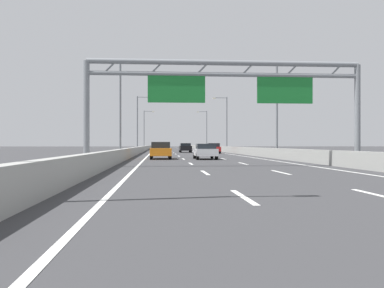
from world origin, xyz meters
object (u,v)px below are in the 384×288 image
at_px(streetlamp_right_far, 225,121).
at_px(orange_car, 161,150).
at_px(streetlamp_right_distant, 206,128).
at_px(streetlamp_left_distant, 145,127).
at_px(red_car, 213,148).
at_px(streetlamp_right_mid, 275,103).
at_px(streetlamp_left_mid, 123,102).
at_px(white_car, 205,151).
at_px(black_car, 185,148).
at_px(sign_gantry, 227,86).
at_px(streetlamp_left_far, 139,120).

relative_size(streetlamp_right_far, orange_car, 2.04).
bearing_deg(streetlamp_right_distant, streetlamp_left_distant, 180.00).
height_order(streetlamp_right_far, red_car, streetlamp_right_far).
bearing_deg(streetlamp_right_mid, streetlamp_left_mid, 180.00).
distance_m(streetlamp_right_distant, orange_car, 66.64).
xyz_separation_m(streetlamp_left_distant, white_car, (7.55, -66.59, -4.69)).
height_order(streetlamp_right_far, black_car, streetlamp_right_far).
xyz_separation_m(sign_gantry, orange_car, (-3.90, 12.99, -4.05)).
xyz_separation_m(sign_gantry, streetlamp_left_distant, (-7.55, 78.50, 0.57)).
distance_m(streetlamp_left_mid, streetlamp_right_mid, 14.93).
bearing_deg(streetlamp_left_far, white_car, -77.95).
bearing_deg(orange_car, streetlamp_left_mid, 139.71).
bearing_deg(sign_gantry, streetlamp_left_mid, 115.14).
distance_m(sign_gantry, streetlamp_right_mid, 17.70).
relative_size(streetlamp_left_mid, white_car, 2.27).
bearing_deg(black_car, streetlamp_left_distant, 101.68).
relative_size(sign_gantry, orange_car, 3.59).
height_order(sign_gantry, orange_car, sign_gantry).
bearing_deg(black_car, streetlamp_left_mid, -106.58).
height_order(streetlamp_left_mid, red_car, streetlamp_left_mid).
distance_m(streetlamp_left_distant, black_car, 37.91).
relative_size(streetlamp_left_mid, red_car, 2.24).
xyz_separation_m(streetlamp_right_far, black_car, (-7.32, -5.64, -4.63)).
distance_m(streetlamp_right_far, orange_car, 36.40).
bearing_deg(streetlamp_left_far, streetlamp_left_mid, -90.00).
xyz_separation_m(streetlamp_right_distant, white_car, (-7.38, -66.59, -4.69)).
xyz_separation_m(sign_gantry, red_car, (3.55, 34.23, -4.08)).
bearing_deg(streetlamp_right_far, white_car, -101.78).
height_order(streetlamp_left_distant, streetlamp_right_distant, same).
relative_size(streetlamp_left_far, streetlamp_right_distant, 1.00).
bearing_deg(streetlamp_right_far, streetlamp_right_mid, -90.00).
bearing_deg(sign_gantry, streetlamp_left_distant, 95.49).
relative_size(streetlamp_left_distant, streetlamp_right_distant, 1.00).
xyz_separation_m(streetlamp_right_far, red_car, (-3.83, -13.06, -4.65)).
relative_size(white_car, black_car, 0.90).
bearing_deg(streetlamp_left_distant, streetlamp_right_far, -64.43).
xyz_separation_m(sign_gantry, white_car, (0.01, 11.92, -4.12)).
bearing_deg(sign_gantry, orange_car, 106.73).
bearing_deg(streetlamp_left_far, streetlamp_left_distant, 90.00).
height_order(white_car, red_car, red_car).
bearing_deg(sign_gantry, streetlamp_right_far, 81.13).
relative_size(streetlamp_right_mid, streetlamp_left_far, 1.00).
bearing_deg(orange_car, streetlamp_right_far, 71.78).
xyz_separation_m(streetlamp_right_far, streetlamp_right_distant, (0.00, 31.21, 0.00)).
height_order(sign_gantry, black_car, sign_gantry).
bearing_deg(streetlamp_left_distant, white_car, -83.53).
relative_size(white_car, orange_car, 0.90).
distance_m(streetlamp_left_distant, streetlamp_right_distant, 14.93).
height_order(sign_gantry, streetlamp_right_distant, streetlamp_right_distant).
xyz_separation_m(streetlamp_right_far, orange_car, (-11.29, -34.30, -4.62)).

